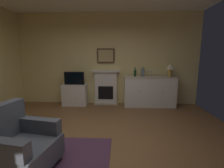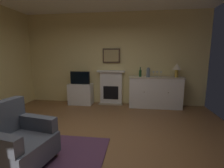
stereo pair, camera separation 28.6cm
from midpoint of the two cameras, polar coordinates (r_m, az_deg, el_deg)
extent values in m
cube|color=brown|center=(3.05, -4.18, -22.08)|extent=(5.80, 5.56, 0.10)
cube|color=#EAD68C|center=(5.31, 1.81, 8.58)|extent=(5.80, 0.06, 2.88)
cube|color=#4C2D47|center=(2.92, -21.41, -23.08)|extent=(1.99, 1.47, 0.02)
cube|color=white|center=(5.30, 1.26, -1.41)|extent=(0.70, 0.18, 1.05)
cube|color=tan|center=(5.33, 1.11, -7.01)|extent=(0.77, 0.20, 0.03)
cube|color=black|center=(5.23, 1.13, -3.07)|extent=(0.48, 0.02, 0.42)
cube|color=white|center=(5.19, 1.24, 4.49)|extent=(0.87, 0.27, 0.05)
cube|color=#473323|center=(5.23, 1.35, 9.86)|extent=(0.55, 0.03, 0.45)
cube|color=tan|center=(5.22, 1.33, 9.86)|extent=(0.47, 0.01, 0.37)
cube|color=white|center=(5.16, 16.35, -2.92)|extent=(1.54, 0.45, 0.91)
cube|color=beige|center=(5.08, 16.60, 2.26)|extent=(1.57, 0.48, 0.03)
sphere|color=brown|center=(4.88, 12.83, -2.75)|extent=(0.02, 0.02, 0.02)
sphere|color=brown|center=(4.98, 20.64, -2.88)|extent=(0.02, 0.02, 0.02)
cylinder|color=#B79338|center=(5.19, 23.09, 3.42)|extent=(0.10, 0.10, 0.22)
cone|color=#EFE5C6|center=(5.17, 23.24, 5.62)|extent=(0.26, 0.26, 0.18)
cylinder|color=#193F1E|center=(4.97, 11.45, 3.66)|extent=(0.08, 0.08, 0.20)
cylinder|color=#193F1E|center=(4.96, 11.51, 5.32)|extent=(0.03, 0.03, 0.09)
cylinder|color=silver|center=(5.03, 15.80, 2.44)|extent=(0.06, 0.06, 0.00)
cylinder|color=silver|center=(5.03, 15.83, 2.97)|extent=(0.01, 0.01, 0.09)
cone|color=silver|center=(5.02, 15.87, 3.88)|extent=(0.07, 0.07, 0.07)
cylinder|color=silver|center=(5.08, 16.99, 2.44)|extent=(0.06, 0.06, 0.00)
cylinder|color=silver|center=(5.07, 17.02, 2.97)|extent=(0.01, 0.01, 0.09)
cone|color=silver|center=(5.06, 17.06, 3.87)|extent=(0.07, 0.07, 0.07)
cylinder|color=silver|center=(5.08, 18.25, 2.37)|extent=(0.06, 0.06, 0.00)
cylinder|color=silver|center=(5.07, 18.28, 2.90)|extent=(0.01, 0.01, 0.09)
cone|color=silver|center=(5.06, 18.33, 3.80)|extent=(0.07, 0.07, 0.07)
cylinder|color=slate|center=(4.98, 14.13, 3.80)|extent=(0.11, 0.11, 0.24)
sphere|color=slate|center=(4.97, 14.19, 5.17)|extent=(0.08, 0.08, 0.08)
cube|color=white|center=(5.37, -9.37, -3.47)|extent=(0.75, 0.42, 0.67)
cube|color=black|center=(5.26, -9.59, 2.15)|extent=(0.62, 0.06, 0.40)
cube|color=black|center=(5.23, -9.70, 2.10)|extent=(0.57, 0.01, 0.35)
cube|color=#474C56|center=(2.73, -26.69, -19.79)|extent=(0.92, 0.89, 0.32)
cube|color=#474C56|center=(2.80, -32.28, -10.39)|extent=(0.29, 0.78, 0.50)
cube|color=#474C56|center=(2.83, -22.51, -12.39)|extent=(0.73, 0.26, 0.22)
cylinder|color=#473323|center=(2.86, -16.16, -22.60)|extent=(0.05, 0.05, 0.10)
cylinder|color=#473323|center=(3.24, -26.78, -19.10)|extent=(0.05, 0.05, 0.10)
camera|label=1|loc=(0.14, -87.51, 0.44)|focal=26.16mm
camera|label=2|loc=(0.14, 92.49, -0.44)|focal=26.16mm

